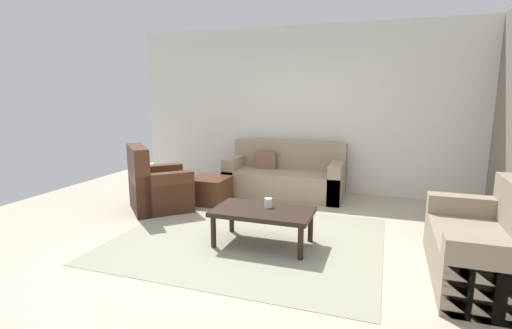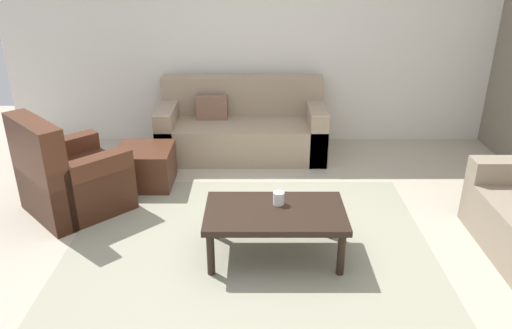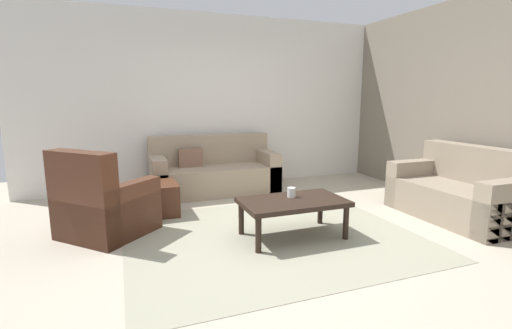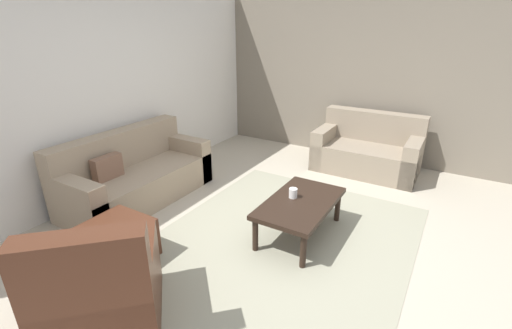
# 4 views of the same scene
# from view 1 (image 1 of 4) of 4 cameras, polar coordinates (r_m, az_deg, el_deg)

# --- Properties ---
(ground_plane) EXTENTS (8.00, 8.00, 0.00)m
(ground_plane) POSITION_cam_1_polar(r_m,az_deg,el_deg) (4.55, -1.15, -11.10)
(ground_plane) COLOR #B2A893
(rear_partition) EXTENTS (6.00, 0.12, 2.80)m
(rear_partition) POSITION_cam_1_polar(r_m,az_deg,el_deg) (6.73, 6.57, 8.14)
(rear_partition) COLOR silver
(rear_partition) RESTS_ON ground_plane
(area_rug) EXTENTS (3.01, 2.51, 0.01)m
(area_rug) POSITION_cam_1_polar(r_m,az_deg,el_deg) (4.55, -1.15, -11.05)
(area_rug) COLOR gray
(area_rug) RESTS_ON ground_plane
(couch_main) EXTENTS (1.92, 0.86, 0.88)m
(couch_main) POSITION_cam_1_polar(r_m,az_deg,el_deg) (6.44, 4.48, -1.83)
(couch_main) COLOR gray
(couch_main) RESTS_ON ground_plane
(couch_loveseat) EXTENTS (0.87, 1.52, 0.88)m
(couch_loveseat) POSITION_cam_1_polar(r_m,az_deg,el_deg) (4.10, 32.33, -10.88)
(couch_loveseat) COLOR gray
(couch_loveseat) RESTS_ON ground_plane
(armchair_leather) EXTENTS (1.13, 1.13, 0.95)m
(armchair_leather) POSITION_cam_1_polar(r_m,az_deg,el_deg) (5.75, -14.83, -3.59)
(armchair_leather) COLOR #4C2819
(armchair_leather) RESTS_ON ground_plane
(ottoman) EXTENTS (0.56, 0.56, 0.40)m
(ottoman) POSITION_cam_1_polar(r_m,az_deg,el_deg) (5.97, -6.94, -3.84)
(ottoman) COLOR #4C2819
(ottoman) RESTS_ON ground_plane
(coffee_table) EXTENTS (1.10, 0.64, 0.41)m
(coffee_table) POSITION_cam_1_polar(r_m,az_deg,el_deg) (4.29, 1.05, -7.40)
(coffee_table) COLOR black
(coffee_table) RESTS_ON ground_plane
(cup) EXTENTS (0.09, 0.09, 0.10)m
(cup) POSITION_cam_1_polar(r_m,az_deg,el_deg) (4.34, 1.86, -5.75)
(cup) COLOR white
(cup) RESTS_ON coffee_table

